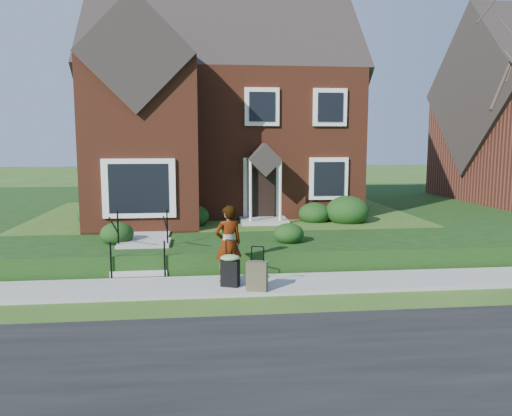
{
  "coord_description": "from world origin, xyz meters",
  "views": [
    {
      "loc": [
        -0.92,
        -11.41,
        3.41
      ],
      "look_at": [
        0.56,
        2.0,
        1.61
      ],
      "focal_mm": 35.0,
      "sensor_mm": 36.0,
      "label": 1
    }
  ],
  "objects": [
    {
      "name": "sidewalk",
      "position": [
        0.0,
        0.0,
        0.04
      ],
      "size": [
        60.0,
        1.6,
        0.08
      ],
      "primitive_type": "cube",
      "color": "#9E9B93",
      "rests_on": "ground"
    },
    {
      "name": "woman",
      "position": [
        -0.3,
        0.22,
        1.0
      ],
      "size": [
        0.77,
        0.62,
        1.85
      ],
      "primitive_type": "imported",
      "rotation": [
        0.0,
        0.0,
        3.44
      ],
      "color": "#999999",
      "rests_on": "sidewalk"
    },
    {
      "name": "suitcase_black",
      "position": [
        -0.28,
        -0.19,
        0.5
      ],
      "size": [
        0.56,
        0.52,
        1.09
      ],
      "rotation": [
        0.0,
        0.0,
        -0.4
      ],
      "color": "black",
      "rests_on": "sidewalk"
    },
    {
      "name": "suitcase_olive",
      "position": [
        0.3,
        -0.58,
        0.42
      ],
      "size": [
        0.52,
        0.38,
        1.01
      ],
      "rotation": [
        0.0,
        0.0,
        -0.3
      ],
      "color": "#4C4633",
      "rests_on": "sidewalk"
    },
    {
      "name": "street",
      "position": [
        0.0,
        -5.0,
        0.01
      ],
      "size": [
        60.0,
        6.0,
        0.01
      ],
      "primitive_type": "cube",
      "color": "black",
      "rests_on": "ground"
    },
    {
      "name": "terrace",
      "position": [
        4.0,
        10.9,
        0.3
      ],
      "size": [
        44.0,
        20.0,
        0.6
      ],
      "primitive_type": "cube",
      "color": "black",
      "rests_on": "ground"
    },
    {
      "name": "main_house",
      "position": [
        -0.21,
        9.61,
        5.26
      ],
      "size": [
        10.4,
        10.2,
        9.4
      ],
      "color": "maroon",
      "rests_on": "terrace"
    },
    {
      "name": "ground",
      "position": [
        0.0,
        0.0,
        0.0
      ],
      "size": [
        120.0,
        120.0,
        0.0
      ],
      "primitive_type": "plane",
      "color": "#2D5119",
      "rests_on": "ground"
    },
    {
      "name": "walkway",
      "position": [
        -2.5,
        5.0,
        0.63
      ],
      "size": [
        1.2,
        6.0,
        0.06
      ],
      "primitive_type": "cube",
      "color": "#9E9B93",
      "rests_on": "terrace"
    },
    {
      "name": "foundation_shrubs",
      "position": [
        -0.05,
        4.97,
        1.07
      ],
      "size": [
        9.85,
        4.32,
        1.08
      ],
      "color": "black",
      "rests_on": "terrace"
    },
    {
      "name": "front_steps",
      "position": [
        -2.5,
        1.84,
        0.47
      ],
      "size": [
        1.4,
        2.02,
        1.5
      ],
      "color": "#9E9B93",
      "rests_on": "ground"
    }
  ]
}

